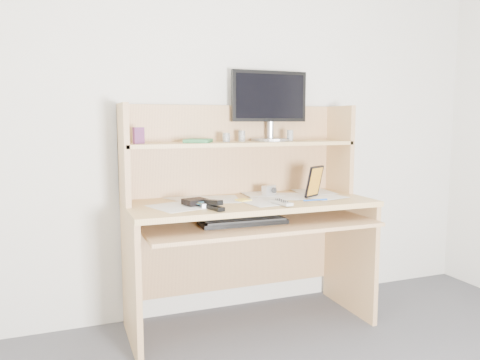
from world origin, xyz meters
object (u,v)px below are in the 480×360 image
object	(u,v)px
keyboard	(243,221)
tv_remote	(281,203)
monitor	(270,104)
desk	(245,208)
game_case	(314,181)

from	to	relation	value
keyboard	tv_remote	world-z (taller)	tv_remote
tv_remote	monitor	bearing A→B (deg)	66.30
desk	keyboard	size ratio (longest dim) A/B	2.93
tv_remote	monitor	distance (m)	0.71
keyboard	monitor	world-z (taller)	monitor
keyboard	desk	bearing A→B (deg)	67.56
game_case	tv_remote	bearing A→B (deg)	177.90
keyboard	tv_remote	distance (m)	0.23
tv_remote	game_case	xyz separation A→B (m)	(0.29, 0.15, 0.09)
keyboard	monitor	size ratio (longest dim) A/B	0.95
desk	keyboard	world-z (taller)	desk
tv_remote	keyboard	bearing A→B (deg)	156.57
tv_remote	desk	bearing A→B (deg)	102.48
desk	game_case	world-z (taller)	desk
monitor	desk	bearing A→B (deg)	-147.08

